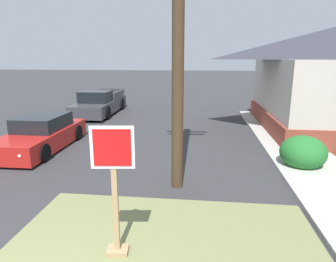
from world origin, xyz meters
name	(u,v)px	position (x,y,z in m)	size (l,w,h in m)	color
sidewalk_strip	(313,168)	(5.88, 6.32, 0.06)	(2.20, 19.18, 0.12)	#B2AFA8
stop_sign	(115,195)	(1.07, 1.64, 1.17)	(0.69, 0.32, 2.26)	#A3845B
manhole_cover	(80,203)	(-0.37, 3.45, 0.01)	(0.70, 0.70, 0.02)	black
parked_sedan_red	(42,135)	(-3.52, 7.48, 0.54)	(1.88, 4.48, 1.25)	red
pickup_truck_charcoal	(100,104)	(-3.73, 14.57, 0.62)	(2.15, 5.54, 1.48)	#38383D
shrub_by_curb	(303,152)	(5.58, 6.44, 0.52)	(1.38, 1.38, 1.03)	#246B2A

